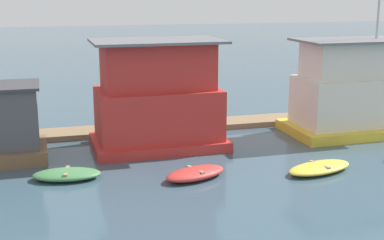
# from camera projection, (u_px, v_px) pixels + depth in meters

# --- Properties ---
(ground_plane) EXTENTS (200.00, 200.00, 0.00)m
(ground_plane) POSITION_uv_depth(u_px,v_px,m) (186.00, 143.00, 26.54)
(ground_plane) COLOR #385160
(dock_walkway) EXTENTS (33.80, 1.91, 0.30)m
(dock_walkway) POSITION_uv_depth(u_px,v_px,m) (173.00, 127.00, 29.11)
(dock_walkway) COLOR #846B4C
(dock_walkway) RESTS_ON ground_plane
(houseboat_red) EXTENTS (6.25, 3.91, 5.16)m
(houseboat_red) POSITION_uv_depth(u_px,v_px,m) (158.00, 99.00, 25.31)
(houseboat_red) COLOR red
(houseboat_red) RESTS_ON ground_plane
(houseboat_yellow) EXTENTS (6.70, 4.16, 9.42)m
(houseboat_yellow) POSITION_uv_depth(u_px,v_px,m) (352.00, 92.00, 28.02)
(houseboat_yellow) COLOR gold
(houseboat_yellow) RESTS_ON ground_plane
(dinghy_green) EXTENTS (2.87, 1.80, 0.40)m
(dinghy_green) POSITION_uv_depth(u_px,v_px,m) (67.00, 174.00, 21.33)
(dinghy_green) COLOR #47844C
(dinghy_green) RESTS_ON ground_plane
(dinghy_red) EXTENTS (2.95, 2.10, 0.44)m
(dinghy_red) POSITION_uv_depth(u_px,v_px,m) (195.00, 173.00, 21.39)
(dinghy_red) COLOR red
(dinghy_red) RESTS_ON ground_plane
(dinghy_yellow) EXTENTS (3.36, 2.12, 0.38)m
(dinghy_yellow) POSITION_uv_depth(u_px,v_px,m) (320.00, 168.00, 22.18)
(dinghy_yellow) COLOR yellow
(dinghy_yellow) RESTS_ON ground_plane
(mooring_post_near_left) EXTENTS (0.30, 0.30, 2.04)m
(mooring_post_near_left) POSITION_uv_depth(u_px,v_px,m) (163.00, 117.00, 27.56)
(mooring_post_near_left) COLOR brown
(mooring_post_near_left) RESTS_ON ground_plane
(mooring_post_far_right) EXTENTS (0.22, 0.22, 1.35)m
(mooring_post_far_right) POSITION_uv_depth(u_px,v_px,m) (148.00, 125.00, 27.43)
(mooring_post_far_right) COLOR brown
(mooring_post_far_right) RESTS_ON ground_plane
(mooring_post_near_right) EXTENTS (0.28, 0.28, 1.31)m
(mooring_post_near_right) POSITION_uv_depth(u_px,v_px,m) (328.00, 113.00, 30.22)
(mooring_post_near_right) COLOR brown
(mooring_post_near_right) RESTS_ON ground_plane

